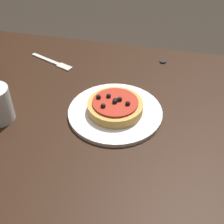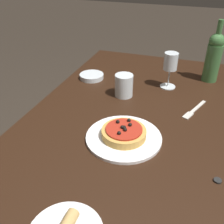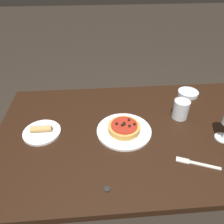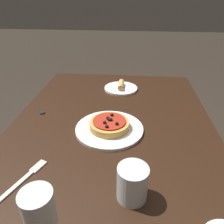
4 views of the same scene
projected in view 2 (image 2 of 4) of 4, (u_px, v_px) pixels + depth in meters
dining_table at (130, 137)px, 1.11m from camera, size 1.54×0.86×0.75m
dinner_plate at (124, 137)px, 0.96m from camera, size 0.28×0.28×0.01m
pizza at (124, 132)px, 0.94m from camera, size 0.16×0.16×0.05m
wine_glass at (170, 63)px, 1.25m from camera, size 0.08×0.08×0.18m
wine_bottle at (214, 56)px, 1.32m from camera, size 0.08×0.08×0.31m
water_cup at (124, 85)px, 1.21m from camera, size 0.08×0.08×0.10m
side_bowl at (92, 76)px, 1.40m from camera, size 0.13×0.13×0.02m
fork at (194, 111)px, 1.12m from camera, size 0.18×0.09×0.00m
bottle_cap at (218, 180)px, 0.78m from camera, size 0.02×0.02×0.01m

